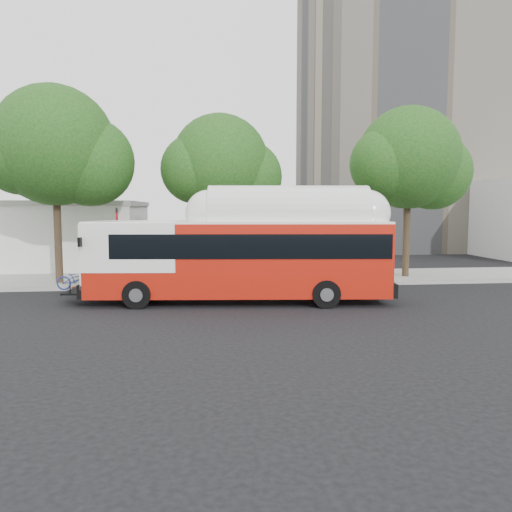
% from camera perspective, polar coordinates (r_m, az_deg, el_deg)
% --- Properties ---
extents(ground, '(120.00, 120.00, 0.00)m').
position_cam_1_polar(ground, '(20.40, -0.52, -5.31)').
color(ground, black).
rests_on(ground, ground).
extents(sidewalk, '(60.00, 5.00, 0.15)m').
position_cam_1_polar(sidewalk, '(26.77, -1.96, -2.55)').
color(sidewalk, gray).
rests_on(sidewalk, ground).
extents(curb_strip, '(60.00, 0.30, 0.15)m').
position_cam_1_polar(curb_strip, '(24.21, -1.48, -3.41)').
color(curb_strip, gray).
rests_on(curb_strip, ground).
extents(red_curb_segment, '(10.00, 0.32, 0.16)m').
position_cam_1_polar(red_curb_segment, '(24.14, -8.60, -3.48)').
color(red_curb_segment, maroon).
rests_on(red_curb_segment, ground).
extents(street_tree_left, '(6.67, 5.80, 9.74)m').
position_cam_1_polar(street_tree_left, '(26.44, -20.98, 11.18)').
color(street_tree_left, '#2D2116').
rests_on(street_tree_left, ground).
extents(street_tree_mid, '(5.75, 5.00, 8.62)m').
position_cam_1_polar(street_tree_mid, '(26.11, -3.25, 10.07)').
color(street_tree_mid, '#2D2116').
rests_on(street_tree_mid, ground).
extents(street_tree_right, '(6.21, 5.40, 9.18)m').
position_cam_1_polar(street_tree_right, '(28.34, 17.81, 10.17)').
color(street_tree_right, '#2D2116').
rests_on(street_tree_right, ground).
extents(apartment_tower, '(18.00, 18.00, 37.00)m').
position_cam_1_polar(apartment_tower, '(53.76, 16.75, 20.16)').
color(apartment_tower, gray).
rests_on(apartment_tower, ground).
extents(low_commercial_bldg, '(16.20, 10.20, 4.25)m').
position_cam_1_polar(low_commercial_bldg, '(36.00, -25.83, 2.30)').
color(low_commercial_bldg, silver).
rests_on(low_commercial_bldg, ground).
extents(transit_bus, '(12.98, 3.72, 3.79)m').
position_cam_1_polar(transit_bus, '(20.11, -1.73, -0.37)').
color(transit_bus, '#AD180C').
rests_on(transit_bus, ground).
extents(signal_pole, '(0.11, 0.36, 3.83)m').
position_cam_1_polar(signal_pole, '(24.87, -15.53, 1.01)').
color(signal_pole, red).
rests_on(signal_pole, ground).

